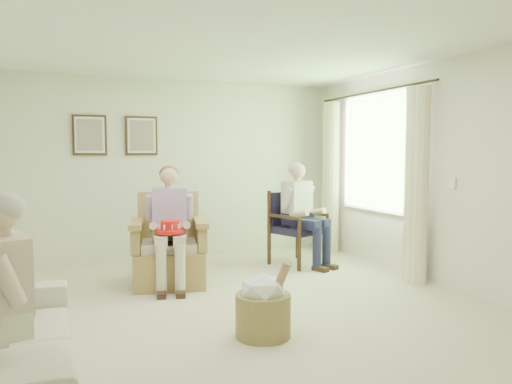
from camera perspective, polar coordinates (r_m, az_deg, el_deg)
floor at (r=5.01m, az=-2.16°, el=-13.36°), size 5.50×5.50×0.00m
back_wall at (r=7.42m, az=-9.51°, el=2.60°), size 5.00×0.04×2.60m
front_wall at (r=2.39m, az=20.98°, el=-1.44°), size 5.00×0.04×2.60m
right_wall at (r=6.10m, az=20.45°, el=1.99°), size 0.04×5.50×2.60m
ceiling at (r=4.89m, az=-2.25°, el=17.06°), size 5.00×5.50×0.02m
window at (r=7.01m, az=13.61°, el=4.76°), size 0.13×2.50×1.63m
curtain_left at (r=6.16m, az=17.86°, el=0.68°), size 0.34×0.34×2.30m
curtain_right at (r=7.76m, az=8.51°, el=1.59°), size 0.34×0.34×2.30m
framed_print_left at (r=7.22m, az=-18.48°, el=6.20°), size 0.45×0.05×0.55m
framed_print_right at (r=7.30m, az=-12.96°, el=6.29°), size 0.45×0.05×0.55m
wicker_armchair at (r=5.98m, az=-9.97°, el=-7.15°), size 0.83×0.82×1.06m
wood_armchair at (r=6.97m, az=4.53°, el=-3.71°), size 0.64×0.60×0.99m
sofa at (r=3.83m, az=-26.63°, el=-14.74°), size 2.09×0.82×0.61m
person_wicker at (r=5.77m, az=-9.73°, el=-2.92°), size 0.40×0.63×1.36m
person_dark at (r=6.80m, az=5.17°, el=-1.66°), size 0.40×0.63×1.38m
red_hat at (r=5.57m, az=-9.80°, el=-4.12°), size 0.32×0.32×0.14m
hatbox at (r=4.27m, az=0.85°, el=-12.82°), size 0.53×0.53×0.68m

